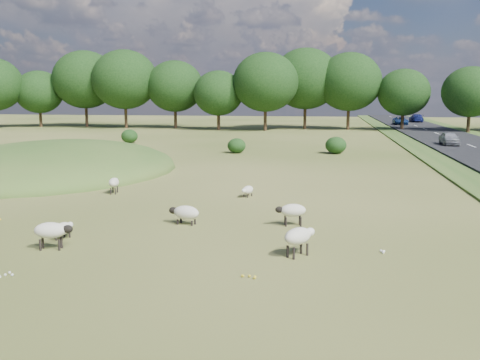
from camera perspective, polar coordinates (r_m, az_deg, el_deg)
name	(u,v)px	position (r m, az deg, el deg)	size (l,w,h in m)	color
ground	(246,160)	(42.36, 0.67, 2.18)	(160.00, 160.00, 0.00)	#374B17
mound	(55,171)	(38.48, -19.11, 0.95)	(16.00, 20.00, 4.00)	#33561E
road	(477,149)	(53.71, 23.98, 3.02)	(8.00, 150.00, 0.25)	black
treeline	(275,83)	(77.37, 3.70, 10.24)	(96.28, 14.66, 11.70)	black
shrubs	(231,142)	(50.06, -0.96, 4.09)	(23.14, 9.51, 1.49)	black
sheep_0	(248,190)	(27.12, 0.81, -1.07)	(0.68, 1.04, 0.58)	beige
sheep_1	(292,211)	(21.33, 5.58, -3.26)	(1.27, 0.74, 0.89)	beige
sheep_2	(299,236)	(17.41, 6.27, -5.98)	(1.17, 1.28, 0.96)	beige
sheep_3	(63,229)	(20.42, -18.34, -4.94)	(0.55, 1.08, 0.61)	beige
sheep_4	(51,231)	(19.12, -19.48, -5.11)	(1.35, 0.77, 0.94)	beige
sheep_5	(185,213)	(21.60, -5.86, -3.47)	(1.38, 0.82, 0.77)	beige
sheep_6	(114,183)	(28.83, -13.30, -0.27)	(0.65, 1.18, 0.83)	beige
car_1	(416,118)	(98.25, 18.30, 6.30)	(1.90, 4.67, 1.35)	navy
car_2	(449,138)	(55.77, 21.44, 4.16)	(1.49, 3.70, 1.26)	#999BA0
car_4	(400,121)	(89.41, 16.74, 6.09)	(2.04, 4.43, 1.23)	navy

